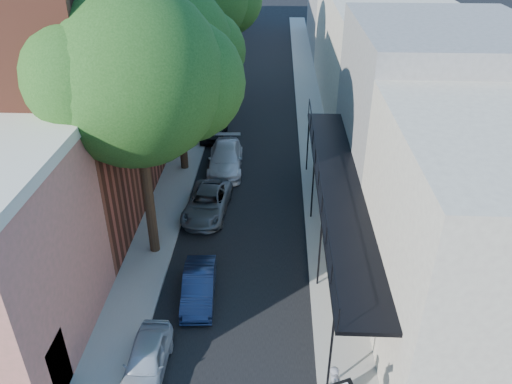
# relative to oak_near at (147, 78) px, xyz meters

# --- Properties ---
(road_surface) EXTENTS (6.00, 64.00, 0.01)m
(road_surface) POSITION_rel_oak_near_xyz_m (3.37, 19.74, -7.87)
(road_surface) COLOR black
(road_surface) RESTS_ON ground
(sidewalk_left) EXTENTS (2.00, 64.00, 0.12)m
(sidewalk_left) POSITION_rel_oak_near_xyz_m (-0.63, 19.74, -7.82)
(sidewalk_left) COLOR gray
(sidewalk_left) RESTS_ON ground
(sidewalk_right) EXTENTS (2.00, 64.00, 0.12)m
(sidewalk_right) POSITION_rel_oak_near_xyz_m (7.37, 19.74, -7.82)
(sidewalk_right) COLOR gray
(sidewalk_right) RESTS_ON ground
(buildings_left) EXTENTS (10.10, 59.10, 12.00)m
(buildings_left) POSITION_rel_oak_near_xyz_m (-5.93, 18.50, -2.94)
(buildings_left) COLOR #D2776C
(buildings_left) RESTS_ON ground
(buildings_right) EXTENTS (9.80, 55.00, 10.00)m
(buildings_right) POSITION_rel_oak_near_xyz_m (12.36, 19.23, -3.45)
(buildings_right) COLOR beige
(buildings_right) RESTS_ON ground
(oak_near) EXTENTS (7.48, 6.80, 11.42)m
(oak_near) POSITION_rel_oak_near_xyz_m (0.00, 0.00, 0.00)
(oak_near) COLOR black
(oak_near) RESTS_ON ground
(oak_mid) EXTENTS (6.60, 6.00, 10.20)m
(oak_mid) POSITION_rel_oak_near_xyz_m (-0.05, 7.97, -0.82)
(oak_mid) COLOR black
(oak_mid) RESTS_ON ground
(parked_car_a) EXTENTS (1.33, 3.29, 1.12)m
(parked_car_a) POSITION_rel_oak_near_xyz_m (0.77, -6.84, -7.32)
(parked_car_a) COLOR #A8B1BB
(parked_car_a) RESTS_ON ground
(parked_car_b) EXTENTS (1.43, 3.53, 1.14)m
(parked_car_b) POSITION_rel_oak_near_xyz_m (1.97, -3.17, -7.31)
(parked_car_b) COLOR #142140
(parked_car_b) RESTS_ON ground
(parked_car_c) EXTENTS (2.32, 4.46, 1.20)m
(parked_car_c) POSITION_rel_oak_near_xyz_m (1.52, 3.00, -7.28)
(parked_car_c) COLOR #585B5F
(parked_car_c) RESTS_ON ground
(parked_car_d) EXTENTS (2.10, 4.79, 1.37)m
(parked_car_d) POSITION_rel_oak_near_xyz_m (1.97, 7.82, -7.19)
(parked_car_d) COLOR silver
(parked_car_d) RESTS_ON ground
(parked_car_e) EXTENTS (1.66, 3.80, 1.28)m
(parked_car_e) POSITION_rel_oak_near_xyz_m (0.77, 12.35, -7.24)
(parked_car_e) COLOR black
(parked_car_e) RESTS_ON ground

